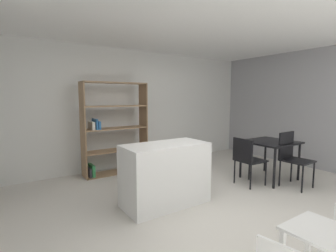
# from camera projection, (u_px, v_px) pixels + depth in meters

# --- Properties ---
(ground_plane) EXTENTS (9.36, 9.36, 0.00)m
(ground_plane) POSITION_uv_depth(u_px,v_px,m) (211.00, 208.00, 3.60)
(ground_plane) COLOR beige
(ceiling_slab) EXTENTS (6.81, 5.55, 0.06)m
(ceiling_slab) POSITION_uv_depth(u_px,v_px,m) (215.00, 14.00, 3.29)
(ceiling_slab) COLOR white
(ceiling_slab) RESTS_ON ground_plane
(back_partition) EXTENTS (6.81, 0.06, 2.66)m
(back_partition) POSITION_uv_depth(u_px,v_px,m) (128.00, 109.00, 5.72)
(back_partition) COLOR silver
(back_partition) RESTS_ON ground_plane
(right_partition_gray) EXTENTS (0.06, 5.55, 2.66)m
(right_partition_gray) POSITION_uv_depth(u_px,v_px,m) (328.00, 110.00, 5.31)
(right_partition_gray) COLOR #9E9EA3
(right_partition_gray) RESTS_ON ground_plane
(kitchen_island) EXTENTS (1.26, 0.63, 0.91)m
(kitchen_island) POSITION_uv_depth(u_px,v_px,m) (165.00, 174.00, 3.70)
(kitchen_island) COLOR white
(kitchen_island) RESTS_ON ground_plane
(open_bookshelf) EXTENTS (1.35, 0.37, 1.90)m
(open_bookshelf) POSITION_uv_depth(u_px,v_px,m) (112.00, 131.00, 5.17)
(open_bookshelf) COLOR #997551
(open_bookshelf) RESTS_ON ground_plane
(child_table) EXTENTS (0.52, 0.45, 0.52)m
(child_table) POSITION_uv_depth(u_px,v_px,m) (319.00, 241.00, 2.06)
(child_table) COLOR white
(child_table) RESTS_ON ground_plane
(dining_table) EXTENTS (0.91, 0.86, 0.75)m
(dining_table) POSITION_uv_depth(u_px,v_px,m) (270.00, 146.00, 4.83)
(dining_table) COLOR black
(dining_table) RESTS_ON ground_plane
(dining_chair_near) EXTENTS (0.47, 0.47, 0.97)m
(dining_chair_near) POSITION_uv_depth(u_px,v_px,m) (292.00, 154.00, 4.47)
(dining_chair_near) COLOR black
(dining_chair_near) RESTS_ON ground_plane
(dining_chair_island_side) EXTENTS (0.48, 0.46, 0.87)m
(dining_chair_island_side) POSITION_uv_depth(u_px,v_px,m) (247.00, 157.00, 4.48)
(dining_chair_island_side) COLOR black
(dining_chair_island_side) RESTS_ON ground_plane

